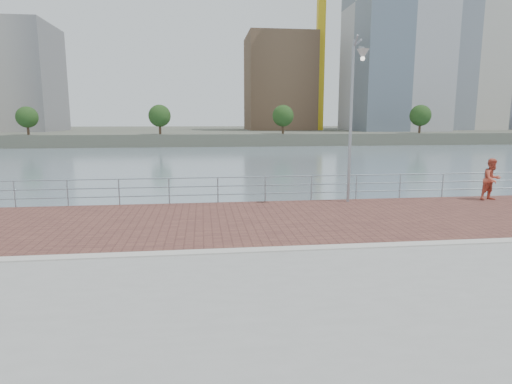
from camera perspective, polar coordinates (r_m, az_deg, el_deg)
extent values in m
plane|color=slate|center=(12.55, 1.18, -16.62)|extent=(400.00, 400.00, 0.00)
cube|color=brown|center=(15.23, -0.75, -3.77)|extent=(40.00, 6.80, 0.02)
cube|color=#B7B5AD|center=(11.79, 1.22, -7.74)|extent=(40.00, 0.40, 0.06)
cube|color=#4C5142|center=(133.70, -6.48, 7.83)|extent=(320.00, 95.00, 2.50)
cylinder|color=#8C9EA8|center=(19.88, -29.49, -0.27)|extent=(0.06, 0.06, 1.10)
cylinder|color=#8C9EA8|center=(19.19, -23.82, -0.15)|extent=(0.06, 0.06, 1.10)
cylinder|color=#8C9EA8|center=(18.70, -17.79, -0.02)|extent=(0.06, 0.06, 1.10)
cylinder|color=#8C9EA8|center=(18.43, -11.51, 0.11)|extent=(0.06, 0.06, 1.10)
cylinder|color=#8C9EA8|center=(18.38, -5.11, 0.25)|extent=(0.06, 0.06, 1.10)
cylinder|color=#8C9EA8|center=(18.56, 1.23, 0.38)|extent=(0.06, 0.06, 1.10)
cylinder|color=#8C9EA8|center=(18.97, 7.38, 0.50)|extent=(0.06, 0.06, 1.10)
cylinder|color=#8C9EA8|center=(19.58, 13.20, 0.61)|extent=(0.06, 0.06, 1.10)
cylinder|color=#8C9EA8|center=(20.38, 18.63, 0.71)|extent=(0.06, 0.06, 1.10)
cylinder|color=#8C9EA8|center=(21.35, 23.60, 0.79)|extent=(0.06, 0.06, 1.10)
cylinder|color=#8C9EA8|center=(22.46, 28.11, 0.86)|extent=(0.06, 0.06, 1.10)
cylinder|color=#8C9EA8|center=(18.36, -1.94, 2.00)|extent=(39.00, 0.05, 0.05)
cylinder|color=#8C9EA8|center=(18.42, -1.93, 0.85)|extent=(39.00, 0.05, 0.05)
cylinder|color=#8C9EA8|center=(18.48, -1.92, -0.26)|extent=(39.00, 0.05, 0.05)
cylinder|color=gray|center=(18.69, 12.50, 8.57)|extent=(0.13, 0.13, 6.52)
cylinder|color=gray|center=(18.42, 13.48, 18.71)|extent=(0.08, 1.09, 0.08)
cone|color=#B2B2AD|center=(17.88, 14.09, 18.26)|extent=(0.48, 0.48, 0.38)
imported|color=#C9513B|center=(21.47, 28.93, 1.48)|extent=(1.01, 0.86, 1.84)
cube|color=gold|center=(121.39, 8.63, 20.04)|extent=(2.00, 2.00, 50.00)
cube|color=gray|center=(125.43, -29.63, 13.06)|extent=(20.00, 20.00, 26.05)
cube|color=brown|center=(123.43, 3.09, 14.27)|extent=(18.00, 18.00, 25.70)
cube|color=#9E9EA3|center=(123.31, 18.32, 22.81)|extent=(22.00, 22.00, 63.86)
cube|color=#B2ADA3|center=(143.52, 25.88, 21.45)|extent=(20.00, 20.00, 68.92)
cylinder|color=#473323|center=(94.24, -28.13, 7.70)|extent=(0.50, 0.50, 3.16)
sphere|color=#193814|center=(94.22, -28.22, 8.80)|extent=(4.07, 4.07, 4.07)
cylinder|color=#473323|center=(88.53, -12.69, 8.62)|extent=(0.50, 0.50, 3.42)
sphere|color=#193814|center=(88.52, -12.74, 9.89)|extent=(4.39, 4.39, 4.39)
cylinder|color=#473323|center=(89.69, 3.61, 8.86)|extent=(0.50, 0.50, 3.43)
sphere|color=#193814|center=(89.68, 3.62, 10.11)|extent=(4.42, 4.42, 4.42)
cylinder|color=#473323|center=(99.71, 21.00, 8.35)|extent=(0.50, 0.50, 3.52)
sphere|color=#193814|center=(99.70, 21.07, 9.50)|extent=(4.53, 4.53, 4.53)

